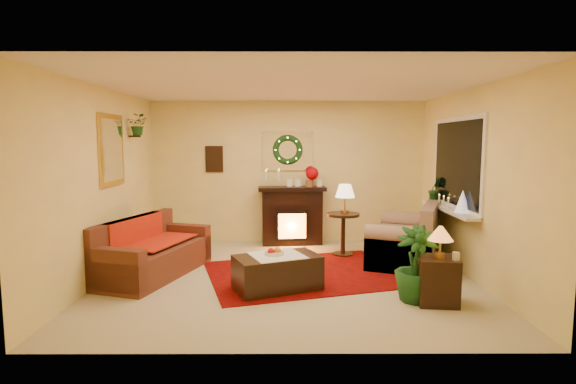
{
  "coord_description": "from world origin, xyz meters",
  "views": [
    {
      "loc": [
        -0.02,
        -6.03,
        1.86
      ],
      "look_at": [
        0.0,
        0.35,
        1.15
      ],
      "focal_mm": 28.0,
      "sensor_mm": 36.0,
      "label": 1
    }
  ],
  "objects_px": {
    "fireplace": "(292,214)",
    "loveseat": "(405,235)",
    "side_table_round": "(343,236)",
    "end_table_square": "(437,280)",
    "coffee_table": "(277,274)",
    "sofa": "(154,245)"
  },
  "relations": [
    {
      "from": "loveseat",
      "to": "coffee_table",
      "type": "bearing_deg",
      "value": -123.45
    },
    {
      "from": "fireplace",
      "to": "end_table_square",
      "type": "height_order",
      "value": "fireplace"
    },
    {
      "from": "loveseat",
      "to": "side_table_round",
      "type": "xyz_separation_m",
      "value": [
        -0.91,
        0.41,
        -0.09
      ]
    },
    {
      "from": "sofa",
      "to": "end_table_square",
      "type": "height_order",
      "value": "sofa"
    },
    {
      "from": "fireplace",
      "to": "coffee_table",
      "type": "xyz_separation_m",
      "value": [
        -0.22,
        -2.56,
        -0.34
      ]
    },
    {
      "from": "loveseat",
      "to": "side_table_round",
      "type": "distance_m",
      "value": 1.0
    },
    {
      "from": "side_table_round",
      "to": "coffee_table",
      "type": "xyz_separation_m",
      "value": [
        -1.05,
        -1.76,
        -0.12
      ]
    },
    {
      "from": "fireplace",
      "to": "loveseat",
      "type": "distance_m",
      "value": 2.13
    },
    {
      "from": "sofa",
      "to": "loveseat",
      "type": "bearing_deg",
      "value": 27.96
    },
    {
      "from": "side_table_round",
      "to": "fireplace",
      "type": "bearing_deg",
      "value": 136.01
    },
    {
      "from": "end_table_square",
      "to": "fireplace",
      "type": "bearing_deg",
      "value": 118.4
    },
    {
      "from": "fireplace",
      "to": "end_table_square",
      "type": "distance_m",
      "value": 3.46
    },
    {
      "from": "loveseat",
      "to": "end_table_square",
      "type": "relative_size",
      "value": 2.97
    },
    {
      "from": "fireplace",
      "to": "end_table_square",
      "type": "bearing_deg",
      "value": -66.57
    },
    {
      "from": "sofa",
      "to": "coffee_table",
      "type": "relative_size",
      "value": 1.79
    },
    {
      "from": "loveseat",
      "to": "side_table_round",
      "type": "height_order",
      "value": "loveseat"
    },
    {
      "from": "sofa",
      "to": "loveseat",
      "type": "relative_size",
      "value": 1.16
    },
    {
      "from": "loveseat",
      "to": "coffee_table",
      "type": "relative_size",
      "value": 1.54
    },
    {
      "from": "sofa",
      "to": "fireplace",
      "type": "distance_m",
      "value": 2.74
    },
    {
      "from": "end_table_square",
      "to": "side_table_round",
      "type": "bearing_deg",
      "value": 109.93
    },
    {
      "from": "fireplace",
      "to": "coffee_table",
      "type": "relative_size",
      "value": 1.03
    },
    {
      "from": "end_table_square",
      "to": "coffee_table",
      "type": "xyz_separation_m",
      "value": [
        -1.86,
        0.48,
        -0.06
      ]
    }
  ]
}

